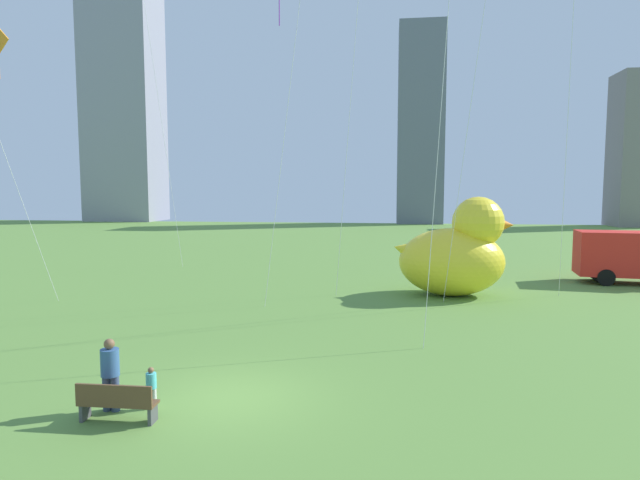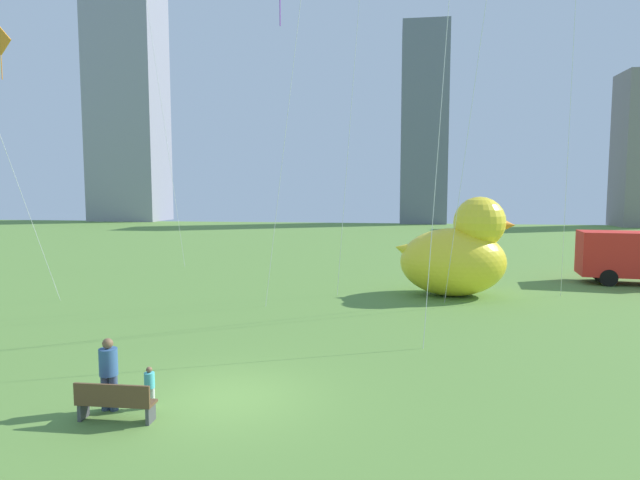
% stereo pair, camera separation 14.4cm
% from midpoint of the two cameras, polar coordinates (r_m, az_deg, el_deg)
% --- Properties ---
extents(ground_plane, '(140.00, 140.00, 0.00)m').
position_cam_midpoint_polar(ground_plane, '(13.98, -9.68, -16.23)').
color(ground_plane, '#5C873A').
extents(park_bench, '(1.75, 0.49, 0.90)m').
position_cam_midpoint_polar(park_bench, '(13.12, -21.18, -15.77)').
color(park_bench, brown).
rests_on(park_bench, ground).
extents(person_adult, '(0.42, 0.42, 1.71)m').
position_cam_midpoint_polar(person_adult, '(13.65, -21.75, -12.87)').
color(person_adult, '#38476B').
rests_on(person_adult, ground).
extents(person_child, '(0.24, 0.24, 0.99)m').
position_cam_midpoint_polar(person_child, '(13.61, -17.84, -14.57)').
color(person_child, silver).
rests_on(person_child, ground).
extents(giant_inflatable_duck, '(5.79, 3.72, 4.80)m').
position_cam_midpoint_polar(giant_inflatable_duck, '(26.66, 14.13, -1.42)').
color(giant_inflatable_duck, yellow).
rests_on(giant_inflatable_duck, ground).
extents(box_truck, '(6.61, 3.06, 2.85)m').
position_cam_midpoint_polar(box_truck, '(33.75, 30.57, -1.62)').
color(box_truck, red).
rests_on(box_truck, ground).
extents(city_skyline, '(87.21, 11.03, 37.38)m').
position_cam_midpoint_polar(city_skyline, '(86.57, -5.67, 12.88)').
color(city_skyline, gray).
rests_on(city_skyline, ground).
extents(kite_purple, '(1.67, 1.43, 14.08)m').
position_cam_midpoint_polar(kite_purple, '(23.74, -4.54, 24.12)').
color(kite_purple, silver).
rests_on(kite_purple, ground).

